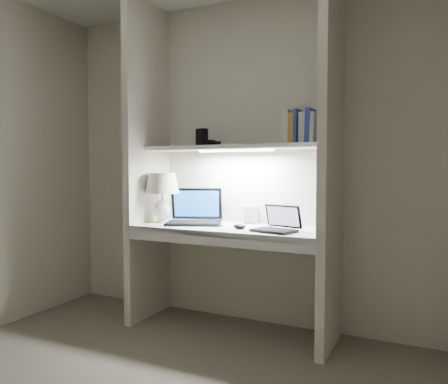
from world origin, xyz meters
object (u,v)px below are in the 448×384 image
Objects in this scene: book_row at (300,128)px; laptop_main at (195,216)px; laptop_netbook at (277,225)px; speaker at (251,214)px; table_lamp at (162,189)px.

laptop_main is at bearing -175.18° from book_row.
laptop_main is 0.73m from laptop_netbook.
laptop_netbook is at bearing -57.89° from speaker.
book_row is (0.41, -0.09, 0.64)m from speaker.
laptop_main is at bearing -172.10° from speaker.
table_lamp is at bearing -172.47° from book_row.
laptop_netbook reaches higher than speaker.
laptop_main is 0.44m from speaker.
speaker is (0.40, 0.16, 0.01)m from laptop_main.
laptop_main is 1.04m from book_row.
book_row is (0.81, 0.07, 0.65)m from laptop_main.
laptop_netbook is (0.72, -0.14, -0.02)m from laptop_main.
laptop_main is 2.08× the size of book_row.
table_lamp is 0.72m from speaker.
speaker is at bearing 150.45° from laptop_netbook.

